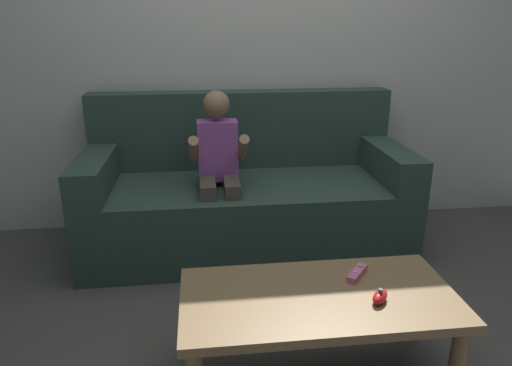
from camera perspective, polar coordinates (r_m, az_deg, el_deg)
name	(u,v)px	position (r m, az deg, el deg)	size (l,w,h in m)	color
ground_plane	(312,357)	(2.10, 6.82, -20.32)	(8.31, 8.31, 0.00)	#4C4742
wall_back	(264,35)	(3.10, 1.04, 17.62)	(4.16, 0.05, 2.50)	beige
couch	(246,196)	(2.88, -1.23, -1.54)	(1.91, 0.80, 0.92)	#2D4238
person_seated_on_couch	(219,167)	(2.62, -4.57, 1.93)	(0.32, 0.39, 0.97)	#4C4238
coffee_table	(318,308)	(1.81, 7.59, -14.90)	(1.01, 0.50, 0.38)	brown
game_remote_pink_near_edge	(357,273)	(1.91, 12.25, -10.67)	(0.12, 0.13, 0.03)	pink
nunchuk_red	(380,297)	(1.77, 14.90, -13.26)	(0.09, 0.10, 0.05)	red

